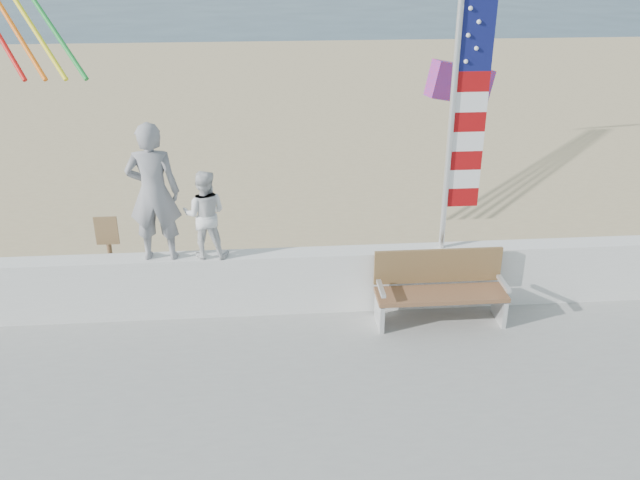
# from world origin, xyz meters

# --- Properties ---
(ground) EXTENTS (220.00, 220.00, 0.00)m
(ground) POSITION_xyz_m (0.00, 0.00, 0.00)
(ground) COLOR #294252
(ground) RESTS_ON ground
(sand) EXTENTS (90.00, 40.00, 0.08)m
(sand) POSITION_xyz_m (0.00, 9.00, 0.04)
(sand) COLOR tan
(sand) RESTS_ON ground
(seawall) EXTENTS (30.00, 0.35, 0.90)m
(seawall) POSITION_xyz_m (0.00, 2.00, 0.63)
(seawall) COLOR silver
(seawall) RESTS_ON boardwalk
(adult) EXTENTS (0.70, 0.47, 1.91)m
(adult) POSITION_xyz_m (-2.00, 2.00, 2.03)
(adult) COLOR gray
(adult) RESTS_ON seawall
(child) EXTENTS (0.64, 0.53, 1.23)m
(child) POSITION_xyz_m (-1.35, 2.00, 1.70)
(child) COLOR silver
(child) RESTS_ON seawall
(bench) EXTENTS (1.80, 0.57, 1.00)m
(bench) POSITION_xyz_m (1.85, 1.55, 0.69)
(bench) COLOR brown
(bench) RESTS_ON boardwalk
(flag) EXTENTS (0.50, 0.08, 3.50)m
(flag) POSITION_xyz_m (2.07, 2.00, 2.99)
(flag) COLOR silver
(flag) RESTS_ON seawall
(parafoil_kite) EXTENTS (1.15, 0.56, 0.77)m
(parafoil_kite) POSITION_xyz_m (2.60, 3.92, 3.00)
(parafoil_kite) COLOR red
(parafoil_kite) RESTS_ON ground
(sign) EXTENTS (0.32, 0.07, 1.46)m
(sign) POSITION_xyz_m (-2.78, 2.42, 0.94)
(sign) COLOR brown
(sign) RESTS_ON sand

